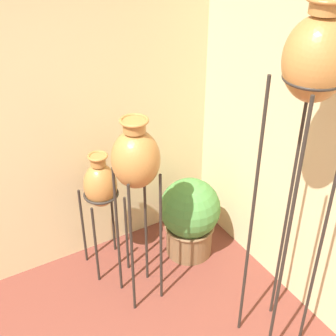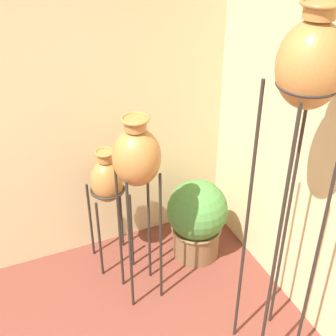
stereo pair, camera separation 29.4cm
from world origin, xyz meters
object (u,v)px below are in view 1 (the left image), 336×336
vase_stand_tall (314,71)px  potted_plant (190,216)px  vase_stand_short (100,186)px  vase_stand_medium (136,161)px

vase_stand_tall → potted_plant: bearing=91.3°
vase_stand_tall → potted_plant: (-0.02, 0.99, -1.54)m
vase_stand_tall → vase_stand_short: bearing=119.7°
vase_stand_tall → vase_stand_medium: vase_stand_tall is taller
vase_stand_short → potted_plant: bearing=-16.9°
potted_plant → vase_stand_tall: bearing=-88.7°
vase_stand_medium → potted_plant: (0.56, 0.21, -0.80)m
vase_stand_medium → vase_stand_short: vase_stand_medium is taller
vase_stand_medium → potted_plant: size_ratio=2.12×
vase_stand_medium → vase_stand_short: size_ratio=1.41×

